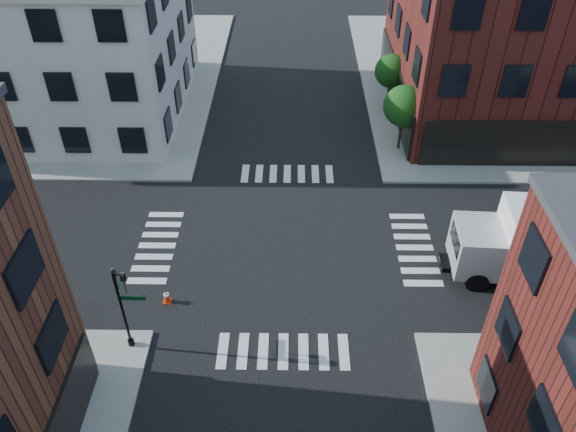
% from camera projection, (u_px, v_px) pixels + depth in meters
% --- Properties ---
extents(ground, '(120.00, 120.00, 0.00)m').
position_uv_depth(ground, '(286.00, 247.00, 30.46)').
color(ground, black).
rests_on(ground, ground).
extents(sidewalk_ne, '(30.00, 30.00, 0.15)m').
position_uv_depth(sidewalk_ne, '(542.00, 80.00, 46.61)').
color(sidewalk_ne, gray).
rests_on(sidewalk_ne, ground).
extents(sidewalk_nw, '(30.00, 30.00, 0.15)m').
position_uv_depth(sidewalk_nw, '(39.00, 77.00, 47.00)').
color(sidewalk_nw, gray).
rests_on(sidewalk_nw, ground).
extents(building_nw, '(22.00, 16.00, 11.00)m').
position_uv_depth(building_nw, '(21.00, 36.00, 39.69)').
color(building_nw, silver).
rests_on(building_nw, ground).
extents(tree_near, '(2.69, 2.69, 4.49)m').
position_uv_depth(tree_near, '(405.00, 108.00, 36.20)').
color(tree_near, black).
rests_on(tree_near, ground).
extents(tree_far, '(2.43, 2.43, 4.07)m').
position_uv_depth(tree_far, '(392.00, 73.00, 41.07)').
color(tree_far, black).
rests_on(tree_far, ground).
extents(signal_pole, '(1.29, 1.24, 4.60)m').
position_uv_depth(signal_pole, '(123.00, 301.00, 23.52)').
color(signal_pole, black).
rests_on(signal_pole, ground).
extents(box_truck, '(9.38, 3.32, 4.18)m').
position_uv_depth(box_truck, '(553.00, 244.00, 27.36)').
color(box_truck, silver).
rests_on(box_truck, ground).
extents(traffic_cone, '(0.41, 0.41, 0.73)m').
position_uv_depth(traffic_cone, '(167.00, 296.00, 27.10)').
color(traffic_cone, red).
rests_on(traffic_cone, ground).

